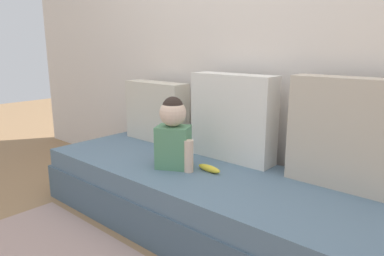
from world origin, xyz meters
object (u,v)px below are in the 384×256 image
(throw_pillow_left, at_px, (157,112))
(throw_pillow_center, at_px, (233,118))
(throw_pillow_right, at_px, (348,134))
(couch, at_px, (203,200))
(toddler, at_px, (173,133))
(banana, at_px, (209,168))

(throw_pillow_left, height_order, throw_pillow_center, throw_pillow_center)
(throw_pillow_center, relative_size, throw_pillow_right, 0.97)
(couch, xyz_separation_m, throw_pillow_right, (0.72, 0.30, 0.48))
(couch, bearing_deg, toddler, -157.34)
(couch, distance_m, banana, 0.22)
(throw_pillow_left, relative_size, throw_pillow_right, 0.92)
(throw_pillow_left, distance_m, throw_pillow_center, 0.72)
(throw_pillow_right, xyz_separation_m, toddler, (-0.90, -0.37, -0.07))
(couch, height_order, toddler, toddler)
(couch, bearing_deg, throw_pillow_left, 157.37)
(throw_pillow_center, relative_size, toddler, 1.31)
(couch, xyz_separation_m, throw_pillow_center, (0.00, 0.30, 0.47))
(toddler, distance_m, banana, 0.31)
(banana, bearing_deg, throw_pillow_left, 159.00)
(throw_pillow_left, distance_m, toddler, 0.66)
(throw_pillow_left, relative_size, banana, 3.26)
(couch, distance_m, throw_pillow_center, 0.56)
(couch, bearing_deg, throw_pillow_right, 22.63)
(throw_pillow_left, bearing_deg, throw_pillow_right, 0.00)
(toddler, bearing_deg, throw_pillow_left, 145.50)
(throw_pillow_left, xyz_separation_m, throw_pillow_center, (0.72, 0.00, 0.05))
(toddler, bearing_deg, throw_pillow_center, 64.75)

